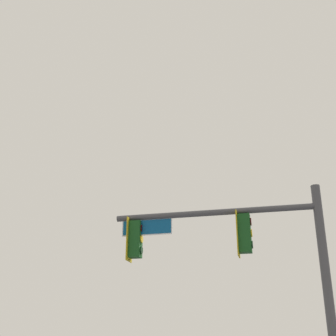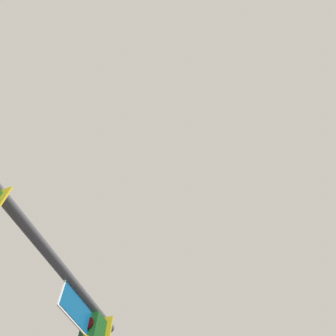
# 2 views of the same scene
# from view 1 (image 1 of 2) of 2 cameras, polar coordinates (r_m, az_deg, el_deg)

# --- Properties ---
(signal_pole_near) EXTENTS (6.02, 0.75, 6.17)m
(signal_pole_near) POSITION_cam_1_polar(r_m,az_deg,el_deg) (13.45, 9.46, -10.36)
(signal_pole_near) COLOR #47474C
(signal_pole_near) RESTS_ON ground_plane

